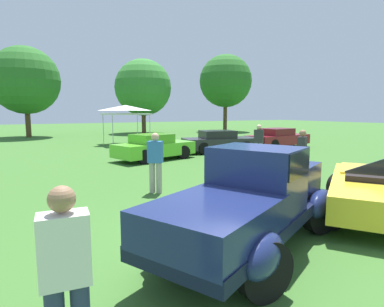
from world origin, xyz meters
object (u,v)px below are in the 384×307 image
Objects in this scene: spectator_by_row at (302,154)px; spectator_far_side at (259,142)px; spectator_near_truck at (155,161)px; canopy_tent_left_field at (126,109)px; feature_pickup_truck at (254,198)px; spectator_between_cars at (66,278)px; show_car_burgundy at (278,138)px; show_car_charcoal at (220,142)px; show_car_lime at (154,147)px; neighbor_convertible at (375,189)px.

spectator_by_row is 1.00× the size of spectator_far_side.
spectator_near_truck is 0.60× the size of canopy_tent_left_field.
spectator_between_cars is at bearing -157.09° from feature_pickup_truck.
show_car_burgundy is 6.21m from spectator_far_side.
spectator_between_cars is 1.00× the size of spectator_far_side.
show_car_burgundy is 13.06m from spectator_near_truck.
spectator_between_cars is (-9.63, -12.14, 0.31)m from show_car_charcoal.
show_car_charcoal is 9.37m from spectator_near_truck.
canopy_tent_left_field is at bearing 76.10° from spectator_near_truck.
show_car_lime is at bearing -97.47° from canopy_tent_left_field.
spectator_far_side is at bearing 68.66° from neighbor_convertible.
neighbor_convertible is at bearing -111.34° from spectator_far_side.
spectator_between_cars is 1.00× the size of spectator_by_row.
feature_pickup_truck is 1.05× the size of show_car_charcoal.
canopy_tent_left_field is at bearing 71.42° from spectator_between_cars.
show_car_charcoal is 7.77m from canopy_tent_left_field.
feature_pickup_truck is 3.32m from spectator_between_cars.
show_car_burgundy is 2.72× the size of spectator_between_cars.
spectator_between_cars is at bearing -108.58° from canopy_tent_left_field.
show_car_charcoal is at bearing 84.78° from spectator_far_side.
show_car_charcoal is (6.57, 10.85, -0.27)m from feature_pickup_truck.
spectator_by_row is (2.41, -6.74, 0.32)m from show_car_lime.
feature_pickup_truck is at bearing -100.62° from canopy_tent_left_field.
neighbor_convertible is 10.02m from show_car_lime.
show_car_lime is 2.46× the size of spectator_near_truck.
neighbor_convertible is at bearing 1.17° from feature_pickup_truck.
spectator_by_row is at bearing -84.42° from canopy_tent_left_field.
canopy_tent_left_field reaches higher than spectator_near_truck.
feature_pickup_truck reaches higher than spectator_between_cars.
neighbor_convertible reaches higher than show_car_lime.
spectator_near_truck is 1.00× the size of spectator_by_row.
show_car_lime is 0.90× the size of show_car_burgundy.
show_car_burgundy is at bearing -40.40° from canopy_tent_left_field.
neighbor_convertible is at bearing 11.82° from spectator_between_cars.
spectator_between_cars is at bearing -128.43° from show_car_charcoal.
show_car_lime is at bearing -169.10° from show_car_charcoal.
spectator_by_row reaches higher than neighbor_convertible.
spectator_by_row is at bearing -10.86° from spectator_near_truck.
feature_pickup_truck reaches higher than show_car_burgundy.
spectator_by_row is (4.71, 3.29, 0.05)m from feature_pickup_truck.
neighbor_convertible is at bearing -124.94° from show_car_burgundy.
show_car_charcoal is 3.70m from spectator_far_side.
show_car_charcoal is at bearing 10.90° from show_car_lime.
spectator_near_truck is (-3.48, 4.12, 0.34)m from neighbor_convertible.
spectator_near_truck is (-6.59, -6.65, 0.31)m from show_car_charcoal.
spectator_far_side is at bearing -35.93° from show_car_lime.
spectator_between_cars reaches higher than show_car_burgundy.
show_car_charcoal is at bearing 45.25° from spectator_near_truck.
show_car_lime is 4.86m from spectator_far_side.
spectator_by_row is at bearing 34.88° from feature_pickup_truck.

